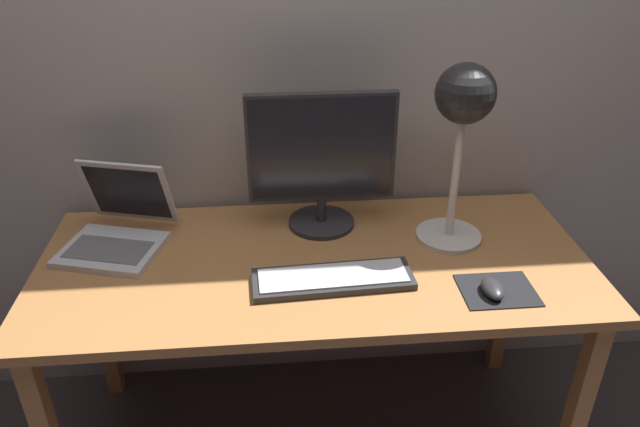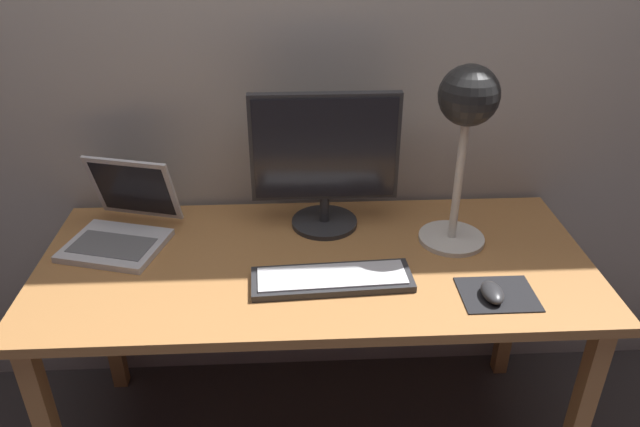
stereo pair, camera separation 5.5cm
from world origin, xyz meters
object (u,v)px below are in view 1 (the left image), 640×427
laptop (120,222)px  mouse (493,289)px  monitor (321,157)px  desk_lamp (463,114)px  keyboard_main (333,279)px

laptop → mouse: size_ratio=3.80×
monitor → desk_lamp: size_ratio=0.83×
desk_lamp → laptop: bearing=175.8°
laptop → monitor: bearing=4.0°
monitor → desk_lamp: (0.38, -0.12, 0.17)m
monitor → mouse: size_ratio=4.69×
laptop → mouse: (1.03, -0.37, -0.05)m
laptop → desk_lamp: bearing=-4.2°
mouse → monitor: bearing=135.5°
keyboard_main → laptop: laptop is taller
laptop → desk_lamp: (1.00, -0.07, 0.34)m
monitor → desk_lamp: 0.43m
monitor → mouse: bearing=-44.5°
monitor → keyboard_main: bearing=-89.5°
mouse → desk_lamp: bearing=97.0°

